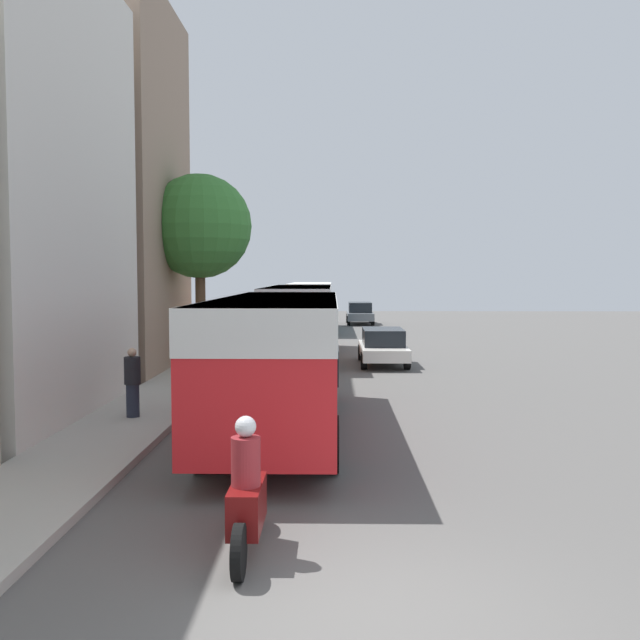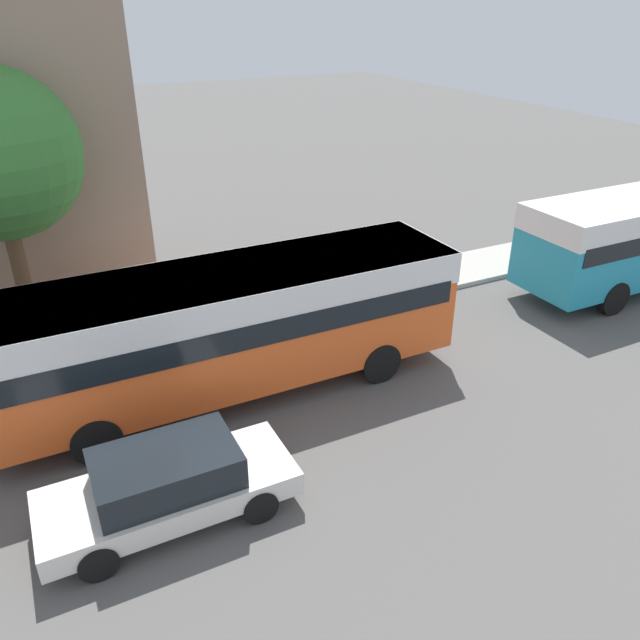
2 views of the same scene
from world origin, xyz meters
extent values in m
cube|color=#EA5B23|center=(-1.83, 22.35, 1.72)|extent=(2.56, 10.42, 2.45)
cube|color=white|center=(-1.83, 22.35, 2.58)|extent=(2.59, 10.47, 0.73)
cube|color=black|center=(-1.83, 22.35, 2.03)|extent=(2.61, 10.00, 0.54)
cylinder|color=black|center=(-3.01, 25.58, 0.50)|extent=(0.28, 1.00, 1.00)
cylinder|color=black|center=(-0.65, 25.58, 0.50)|extent=(0.28, 1.00, 1.00)
cylinder|color=black|center=(-3.01, 19.12, 0.50)|extent=(0.28, 1.00, 1.00)
cylinder|color=black|center=(-0.65, 19.12, 0.50)|extent=(0.28, 1.00, 1.00)
cylinder|color=black|center=(-2.92, 33.41, 0.50)|extent=(0.28, 1.00, 1.00)
cylinder|color=black|center=(-0.67, 33.41, 0.50)|extent=(0.28, 1.00, 1.00)
cube|color=silver|center=(1.46, 20.02, 0.54)|extent=(1.70, 4.36, 0.44)
cube|color=black|center=(1.46, 20.02, 1.07)|extent=(1.50, 2.40, 0.62)
cylinder|color=black|center=(0.68, 21.37, 0.32)|extent=(0.22, 0.64, 0.64)
cylinder|color=black|center=(2.25, 21.37, 0.32)|extent=(0.22, 0.64, 0.64)
cylinder|color=black|center=(0.68, 18.67, 0.32)|extent=(0.22, 0.64, 0.64)
cylinder|color=black|center=(2.25, 18.67, 0.32)|extent=(0.22, 0.64, 0.64)
cylinder|color=brown|center=(-5.21, 18.45, 1.96)|extent=(0.36, 0.36, 3.61)
camera|label=1|loc=(-0.45, -7.03, 3.44)|focal=40.00mm
camera|label=2|loc=(9.95, 18.68, 8.16)|focal=35.00mm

